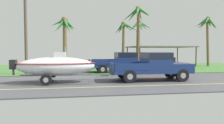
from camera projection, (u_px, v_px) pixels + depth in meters
ground at (124, 70)px, 22.24m from camera, size 36.00×22.00×0.11m
pickup_truck_towing at (155, 65)px, 14.19m from camera, size 5.45×2.05×1.86m
boat_on_trailer at (56, 66)px, 13.16m from camera, size 5.91×2.29×2.22m
parked_pickup_background at (125, 61)px, 19.36m from camera, size 6.00×2.08×1.83m
parked_sedan_near at (160, 65)px, 19.60m from camera, size 4.66×1.87×1.38m
carport_awning at (160, 47)px, 27.72m from camera, size 7.90×5.37×2.53m
palm_tree_near_left at (124, 33)px, 26.62m from camera, size 3.02×2.78×5.62m
palm_tree_near_right at (65, 30)px, 22.05m from camera, size 2.66×3.22×5.51m
palm_tree_mid at (207, 27)px, 26.77m from camera, size 2.40×3.54×6.26m
palm_tree_far_left at (138, 21)px, 21.55m from camera, size 3.12×3.58×6.50m
palm_tree_far_right at (139, 30)px, 28.54m from camera, size 3.30×2.92×6.11m
utility_pole at (26, 20)px, 17.30m from camera, size 0.24×1.80×8.53m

